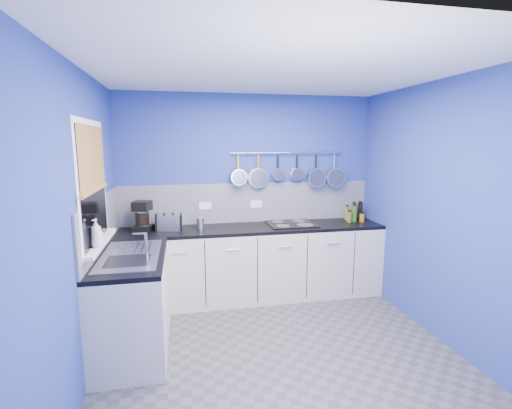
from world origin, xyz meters
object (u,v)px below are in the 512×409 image
object	(u,v)px
soap_bottle_a	(96,233)
hob	(291,224)
toaster	(169,222)
soap_bottle_b	(98,236)
paper_towel	(143,219)
coffee_maker	(142,216)
canister	(200,223)

from	to	relation	value
soap_bottle_a	hob	world-z (taller)	soap_bottle_a
soap_bottle_a	toaster	distance (m)	1.28
soap_bottle_b	paper_towel	bearing A→B (deg)	77.29
coffee_maker	canister	bearing A→B (deg)	17.87
paper_towel	toaster	size ratio (longest dim) A/B	0.97
soap_bottle_a	coffee_maker	xyz separation A→B (m)	(0.25, 1.14, -0.10)
paper_towel	coffee_maker	xyz separation A→B (m)	(-0.00, -0.02, 0.04)
canister	coffee_maker	bearing A→B (deg)	179.97
paper_towel	canister	xyz separation A→B (m)	(0.65, -0.02, -0.07)
toaster	hob	world-z (taller)	toaster
soap_bottle_a	toaster	xyz separation A→B (m)	(0.54, 1.15, -0.18)
soap_bottle_a	hob	size ratio (longest dim) A/B	0.41
paper_towel	hob	distance (m)	1.78
toaster	hob	size ratio (longest dim) A/B	0.48
soap_bottle_a	soap_bottle_b	distance (m)	0.06
soap_bottle_b	toaster	distance (m)	1.24
soap_bottle_a	hob	bearing A→B (deg)	29.57
toaster	soap_bottle_b	bearing A→B (deg)	-105.05
soap_bottle_a	paper_towel	size ratio (longest dim) A/B	0.87
soap_bottle_a	coffee_maker	world-z (taller)	soap_bottle_a
soap_bottle_a	soap_bottle_b	bearing A→B (deg)	90.00
soap_bottle_a	paper_towel	world-z (taller)	soap_bottle_a
soap_bottle_a	toaster	bearing A→B (deg)	64.74
soap_bottle_b	paper_towel	distance (m)	1.14
soap_bottle_a	coffee_maker	size ratio (longest dim) A/B	0.69
canister	hob	xyz separation A→B (m)	(1.13, 0.01, -0.06)
coffee_maker	canister	distance (m)	0.66
paper_towel	canister	bearing A→B (deg)	-1.48
toaster	hob	bearing A→B (deg)	11.24
soap_bottle_b	canister	xyz separation A→B (m)	(0.90, 1.09, -0.17)
soap_bottle_b	coffee_maker	distance (m)	1.12
soap_bottle_b	hob	size ratio (longest dim) A/B	0.29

